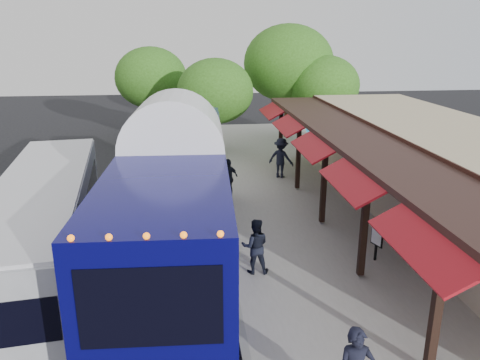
{
  "coord_description": "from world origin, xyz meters",
  "views": [
    {
      "loc": [
        -1.06,
        -11.66,
        6.91
      ],
      "look_at": [
        0.78,
        4.48,
        1.8
      ],
      "focal_mm": 35.0,
      "sensor_mm": 36.0,
      "label": 1
    }
  ],
  "objects_px": {
    "ped_b": "(255,246)",
    "ped_d": "(281,158)",
    "sign_board": "(377,238)",
    "ped_c": "(229,178)",
    "city_bus": "(45,223)",
    "coach_bus": "(177,198)"
  },
  "relations": [
    {
      "from": "ped_b",
      "to": "ped_d",
      "type": "relative_size",
      "value": 0.86
    },
    {
      "from": "ped_b",
      "to": "sign_board",
      "type": "distance_m",
      "value": 3.84
    },
    {
      "from": "ped_c",
      "to": "city_bus",
      "type": "bearing_deg",
      "value": 5.6
    },
    {
      "from": "coach_bus",
      "to": "city_bus",
      "type": "bearing_deg",
      "value": -179.57
    },
    {
      "from": "coach_bus",
      "to": "ped_c",
      "type": "distance_m",
      "value": 6.31
    },
    {
      "from": "ped_d",
      "to": "sign_board",
      "type": "xyz_separation_m",
      "value": [
        1.21,
        -9.0,
        -0.23
      ]
    },
    {
      "from": "coach_bus",
      "to": "ped_c",
      "type": "bearing_deg",
      "value": 73.13
    },
    {
      "from": "coach_bus",
      "to": "ped_b",
      "type": "xyz_separation_m",
      "value": [
        2.23,
        -0.79,
        -1.28
      ]
    },
    {
      "from": "ped_d",
      "to": "sign_board",
      "type": "distance_m",
      "value": 9.09
    },
    {
      "from": "ped_d",
      "to": "sign_board",
      "type": "height_order",
      "value": "ped_d"
    },
    {
      "from": "coach_bus",
      "to": "ped_b",
      "type": "height_order",
      "value": "coach_bus"
    },
    {
      "from": "coach_bus",
      "to": "ped_c",
      "type": "xyz_separation_m",
      "value": [
        2.05,
        5.84,
        -1.26
      ]
    },
    {
      "from": "city_bus",
      "to": "sign_board",
      "type": "distance_m",
      "value": 9.94
    },
    {
      "from": "city_bus",
      "to": "sign_board",
      "type": "relative_size",
      "value": 10.17
    },
    {
      "from": "coach_bus",
      "to": "ped_c",
      "type": "relative_size",
      "value": 7.72
    },
    {
      "from": "sign_board",
      "to": "city_bus",
      "type": "bearing_deg",
      "value": 157.21
    },
    {
      "from": "city_bus",
      "to": "ped_b",
      "type": "bearing_deg",
      "value": -15.77
    },
    {
      "from": "ped_d",
      "to": "sign_board",
      "type": "bearing_deg",
      "value": 130.96
    },
    {
      "from": "coach_bus",
      "to": "ped_d",
      "type": "relative_size",
      "value": 6.84
    },
    {
      "from": "ped_b",
      "to": "sign_board",
      "type": "relative_size",
      "value": 1.53
    },
    {
      "from": "city_bus",
      "to": "ped_b",
      "type": "height_order",
      "value": "city_bus"
    },
    {
      "from": "coach_bus",
      "to": "ped_d",
      "type": "height_order",
      "value": "coach_bus"
    }
  ]
}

